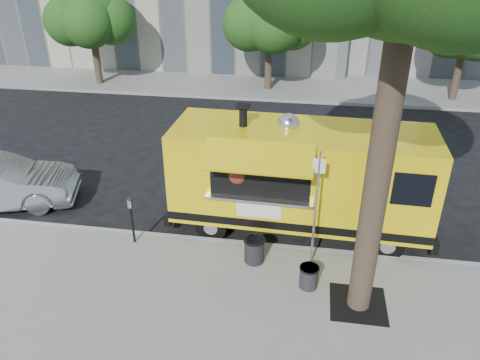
# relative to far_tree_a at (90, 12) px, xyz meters

# --- Properties ---
(ground) EXTENTS (120.00, 120.00, 0.00)m
(ground) POSITION_rel_far_tree_a_xyz_m (10.00, -12.30, -3.78)
(ground) COLOR black
(ground) RESTS_ON ground
(sidewalk) EXTENTS (60.00, 6.00, 0.15)m
(sidewalk) POSITION_rel_far_tree_a_xyz_m (10.00, -16.30, -3.70)
(sidewalk) COLOR gray
(sidewalk) RESTS_ON ground
(curb) EXTENTS (60.00, 0.14, 0.16)m
(curb) POSITION_rel_far_tree_a_xyz_m (10.00, -13.23, -3.70)
(curb) COLOR #999993
(curb) RESTS_ON ground
(far_sidewalk) EXTENTS (60.00, 5.00, 0.15)m
(far_sidewalk) POSITION_rel_far_tree_a_xyz_m (10.00, 1.20, -3.70)
(far_sidewalk) COLOR gray
(far_sidewalk) RESTS_ON ground
(tree_well) EXTENTS (1.20, 1.20, 0.02)m
(tree_well) POSITION_rel_far_tree_a_xyz_m (12.60, -15.10, -3.62)
(tree_well) COLOR black
(tree_well) RESTS_ON sidewalk
(far_tree_a) EXTENTS (3.42, 3.42, 5.36)m
(far_tree_a) POSITION_rel_far_tree_a_xyz_m (0.00, 0.00, 0.00)
(far_tree_a) COLOR #33261C
(far_tree_a) RESTS_ON far_sidewalk
(far_tree_b) EXTENTS (3.60, 3.60, 5.50)m
(far_tree_b) POSITION_rel_far_tree_a_xyz_m (9.00, 0.40, 0.06)
(far_tree_b) COLOR #33261C
(far_tree_b) RESTS_ON far_sidewalk
(far_tree_c) EXTENTS (3.24, 3.24, 5.21)m
(far_tree_c) POSITION_rel_far_tree_a_xyz_m (18.00, 0.10, -0.06)
(far_tree_c) COLOR #33261C
(far_tree_c) RESTS_ON far_sidewalk
(sign_post) EXTENTS (0.28, 0.06, 3.00)m
(sign_post) POSITION_rel_far_tree_a_xyz_m (11.55, -13.85, -1.93)
(sign_post) COLOR silver
(sign_post) RESTS_ON sidewalk
(parking_meter) EXTENTS (0.11, 0.11, 1.33)m
(parking_meter) POSITION_rel_far_tree_a_xyz_m (7.00, -13.65, -2.79)
(parking_meter) COLOR black
(parking_meter) RESTS_ON sidewalk
(food_truck) EXTENTS (7.04, 3.32, 3.45)m
(food_truck) POSITION_rel_far_tree_a_xyz_m (11.10, -12.13, -2.15)
(food_truck) COLOR yellow
(food_truck) RESTS_ON ground
(trash_bin_left) EXTENTS (0.45, 0.45, 0.54)m
(trash_bin_left) POSITION_rel_far_tree_a_xyz_m (11.51, -14.69, -3.34)
(trash_bin_left) COLOR black
(trash_bin_left) RESTS_ON sidewalk
(trash_bin_right) EXTENTS (0.53, 0.53, 0.64)m
(trash_bin_right) POSITION_rel_far_tree_a_xyz_m (10.18, -13.95, -3.29)
(trash_bin_right) COLOR black
(trash_bin_right) RESTS_ON sidewalk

